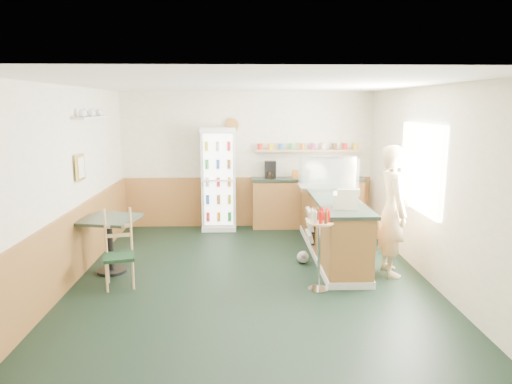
{
  "coord_description": "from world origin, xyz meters",
  "views": [
    {
      "loc": [
        -0.12,
        -6.11,
        2.44
      ],
      "look_at": [
        0.1,
        0.6,
        1.15
      ],
      "focal_mm": 32.0,
      "sensor_mm": 36.0,
      "label": 1
    }
  ],
  "objects_px": {
    "cash_register": "(345,200)",
    "shopkeeper": "(393,211)",
    "cafe_chair": "(120,246)",
    "drinks_fridge": "(219,179)",
    "cafe_table": "(110,234)",
    "display_case": "(328,174)",
    "condiment_stand": "(320,236)"
  },
  "relations": [
    {
      "from": "cash_register",
      "to": "shopkeeper",
      "type": "distance_m",
      "value": 0.72
    },
    {
      "from": "shopkeeper",
      "to": "cafe_chair",
      "type": "distance_m",
      "value": 3.86
    },
    {
      "from": "drinks_fridge",
      "to": "cash_register",
      "type": "relative_size",
      "value": 5.59
    },
    {
      "from": "cafe_table",
      "to": "drinks_fridge",
      "type": "bearing_deg",
      "value": 57.96
    },
    {
      "from": "display_case",
      "to": "cash_register",
      "type": "bearing_deg",
      "value": -90.0
    },
    {
      "from": "drinks_fridge",
      "to": "cafe_chair",
      "type": "bearing_deg",
      "value": -113.17
    },
    {
      "from": "cafe_chair",
      "to": "display_case",
      "type": "bearing_deg",
      "value": 13.63
    },
    {
      "from": "cafe_table",
      "to": "display_case",
      "type": "bearing_deg",
      "value": 18.7
    },
    {
      "from": "drinks_fridge",
      "to": "display_case",
      "type": "bearing_deg",
      "value": -32.51
    },
    {
      "from": "cafe_chair",
      "to": "cash_register",
      "type": "bearing_deg",
      "value": -9.27
    },
    {
      "from": "shopkeeper",
      "to": "condiment_stand",
      "type": "relative_size",
      "value": 1.72
    },
    {
      "from": "cafe_chair",
      "to": "cafe_table",
      "type": "bearing_deg",
      "value": 107.01
    },
    {
      "from": "condiment_stand",
      "to": "shopkeeper",
      "type": "bearing_deg",
      "value": 26.67
    },
    {
      "from": "drinks_fridge",
      "to": "display_case",
      "type": "distance_m",
      "value": 2.29
    },
    {
      "from": "display_case",
      "to": "cash_register",
      "type": "height_order",
      "value": "display_case"
    },
    {
      "from": "display_case",
      "to": "cash_register",
      "type": "xyz_separation_m",
      "value": [
        0.0,
        -1.37,
        -0.18
      ]
    },
    {
      "from": "cash_register",
      "to": "cafe_chair",
      "type": "bearing_deg",
      "value": -164.01
    },
    {
      "from": "cash_register",
      "to": "condiment_stand",
      "type": "bearing_deg",
      "value": -118.5
    },
    {
      "from": "drinks_fridge",
      "to": "condiment_stand",
      "type": "relative_size",
      "value": 1.83
    },
    {
      "from": "cash_register",
      "to": "cafe_table",
      "type": "bearing_deg",
      "value": -172.1
    },
    {
      "from": "condiment_stand",
      "to": "cafe_table",
      "type": "xyz_separation_m",
      "value": [
        -2.95,
        0.76,
        -0.16
      ]
    },
    {
      "from": "drinks_fridge",
      "to": "cafe_chair",
      "type": "distance_m",
      "value": 3.11
    },
    {
      "from": "drinks_fridge",
      "to": "cash_register",
      "type": "distance_m",
      "value": 3.23
    },
    {
      "from": "shopkeeper",
      "to": "condiment_stand",
      "type": "bearing_deg",
      "value": 117.0
    },
    {
      "from": "cash_register",
      "to": "shopkeeper",
      "type": "relative_size",
      "value": 0.19
    },
    {
      "from": "display_case",
      "to": "cafe_chair",
      "type": "bearing_deg",
      "value": -152.74
    },
    {
      "from": "drinks_fridge",
      "to": "shopkeeper",
      "type": "bearing_deg",
      "value": -44.28
    },
    {
      "from": "cash_register",
      "to": "cafe_table",
      "type": "height_order",
      "value": "cash_register"
    },
    {
      "from": "drinks_fridge",
      "to": "condiment_stand",
      "type": "distance_m",
      "value": 3.46
    },
    {
      "from": "shopkeeper",
      "to": "cafe_table",
      "type": "relative_size",
      "value": 2.13
    },
    {
      "from": "shopkeeper",
      "to": "condiment_stand",
      "type": "xyz_separation_m",
      "value": [
        -1.15,
        -0.58,
        -0.2
      ]
    },
    {
      "from": "cash_register",
      "to": "shopkeeper",
      "type": "xyz_separation_m",
      "value": [
        0.7,
        0.04,
        -0.17
      ]
    }
  ]
}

